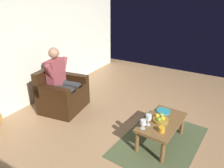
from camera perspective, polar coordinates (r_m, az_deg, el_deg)
name	(u,v)px	position (r m, az deg, el deg)	size (l,w,h in m)	color
ground_plane	(151,144)	(3.58, 10.07, -15.24)	(7.30, 7.30, 0.00)	#A67E55
wall_back	(22,42)	(4.54, -22.60, 10.13)	(6.48, 0.06, 2.61)	white
rug	(160,141)	(3.65, 12.41, -14.45)	(1.61, 1.10, 0.01)	#475332
armchair	(62,94)	(4.42, -12.91, -2.66)	(0.93, 0.83, 0.84)	black
person_seated	(61,78)	(4.27, -13.12, 1.55)	(0.66, 0.62, 1.24)	#954146
coffee_table	(162,124)	(3.47, 12.87, -10.28)	(0.94, 0.57, 0.38)	brown
wine_glass_near	(149,118)	(3.24, 9.58, -8.71)	(0.09, 0.09, 0.17)	silver
wine_glass_far	(143,123)	(3.17, 8.16, -10.04)	(0.08, 0.08, 0.14)	silver
fruit_bowl	(160,119)	(3.40, 12.57, -8.96)	(0.24, 0.24, 0.11)	olive
decorative_dish	(163,111)	(3.67, 13.28, -6.94)	(0.22, 0.22, 0.02)	teal
candle_jar	(162,130)	(3.18, 12.89, -11.56)	(0.09, 0.09, 0.08)	gold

